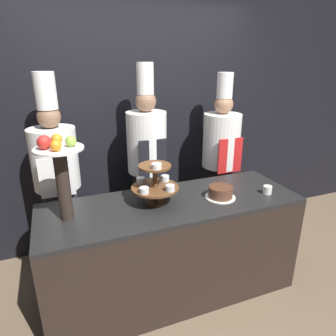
# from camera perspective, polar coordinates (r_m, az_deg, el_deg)

# --- Properties ---
(ground_plane) EXTENTS (14.00, 14.00, 0.00)m
(ground_plane) POSITION_cam_1_polar(r_m,az_deg,el_deg) (2.66, 3.92, -26.81)
(ground_plane) COLOR brown
(wall_back) EXTENTS (10.00, 0.06, 2.80)m
(wall_back) POSITION_cam_1_polar(r_m,az_deg,el_deg) (3.16, -6.24, 10.21)
(wall_back) COLOR black
(wall_back) RESTS_ON ground_plane
(buffet_counter) EXTENTS (2.06, 0.70, 0.87)m
(buffet_counter) POSITION_cam_1_polar(r_m,az_deg,el_deg) (2.61, 0.82, -15.02)
(buffet_counter) COLOR black
(buffet_counter) RESTS_ON ground_plane
(tiered_stand) EXTENTS (0.37, 0.37, 0.35)m
(tiered_stand) POSITION_cam_1_polar(r_m,az_deg,el_deg) (2.30, -2.48, -2.91)
(tiered_stand) COLOR brown
(tiered_stand) RESTS_ON buffet_counter
(fruit_pedestal) EXTENTS (0.32, 0.32, 0.61)m
(fruit_pedestal) POSITION_cam_1_polar(r_m,az_deg,el_deg) (2.11, -19.82, -0.02)
(fruit_pedestal) COLOR #2D231E
(fruit_pedestal) RESTS_ON buffet_counter
(cake_round) EXTENTS (0.25, 0.25, 0.10)m
(cake_round) POSITION_cam_1_polar(r_m,az_deg,el_deg) (2.47, 9.97, -4.61)
(cake_round) COLOR white
(cake_round) RESTS_ON buffet_counter
(cup_white) EXTENTS (0.07, 0.07, 0.07)m
(cup_white) POSITION_cam_1_polar(r_m,az_deg,el_deg) (2.64, 18.41, -3.97)
(cup_white) COLOR white
(cup_white) RESTS_ON buffet_counter
(chef_left) EXTENTS (0.39, 0.39, 1.84)m
(chef_left) POSITION_cam_1_polar(r_m,az_deg,el_deg) (2.81, -20.41, -1.32)
(chef_left) COLOR #28282D
(chef_left) RESTS_ON ground_plane
(chef_center_left) EXTENTS (0.38, 0.38, 1.91)m
(chef_center_left) POSITION_cam_1_polar(r_m,az_deg,el_deg) (2.90, -3.99, 1.65)
(chef_center_left) COLOR black
(chef_center_left) RESTS_ON ground_plane
(chef_center_right) EXTENTS (0.39, 0.39, 1.81)m
(chef_center_right) POSITION_cam_1_polar(r_m,az_deg,el_deg) (3.24, 9.98, 2.44)
(chef_center_right) COLOR black
(chef_center_right) RESTS_ON ground_plane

